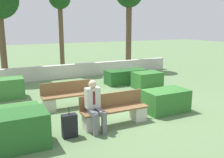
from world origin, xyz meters
The scene contains 12 objects.
ground_plane centered at (0.00, 0.00, 0.00)m, with size 60.00×60.00×0.00m, color #607F51.
perimeter_wall centered at (0.00, 5.55, 0.35)m, with size 11.45×0.30×0.70m.
bench_front centered at (-1.08, -1.18, 0.34)m, with size 1.95×0.48×0.87m.
bench_left_side centered at (-1.83, 0.79, 0.33)m, with size 1.76×0.48×0.87m.
person_seated_man centered at (-1.74, -1.32, 0.75)m, with size 0.38×0.64×1.35m.
hedge_block_near_left centered at (-3.99, -1.43, 0.41)m, with size 1.97×0.89×0.83m.
hedge_block_near_right centered at (2.07, 1.82, 0.36)m, with size 1.20×0.84×0.72m.
hedge_block_mid_left centered at (0.88, -0.98, 0.36)m, with size 1.41×0.85×0.71m.
hedge_block_mid_right centered at (-3.73, -0.21, 0.28)m, with size 1.55×0.84×0.57m.
hedge_block_far_right centered at (1.66, 3.01, 0.33)m, with size 1.96×0.79×0.66m.
suitcase centered at (-2.46, -1.44, 0.30)m, with size 0.37×0.21×0.79m.
tree_center_left centered at (-0.34, 6.88, 3.86)m, with size 1.18×1.18×4.75m.
Camera 1 is at (-4.10, -7.10, 2.76)m, focal length 40.00 mm.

